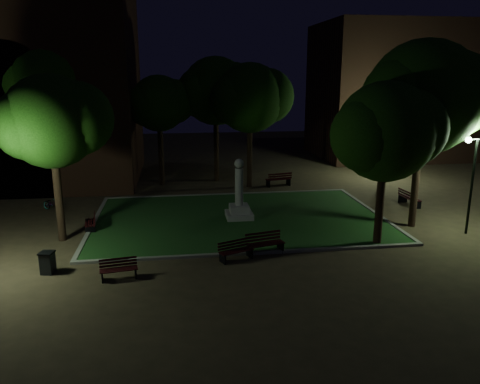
# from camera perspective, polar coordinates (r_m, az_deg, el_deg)

# --- Properties ---
(ground) EXTENTS (80.00, 80.00, 0.00)m
(ground) POSITION_cam_1_polar(r_m,az_deg,el_deg) (23.26, 0.58, -4.78)
(ground) COLOR #413522
(lawn) EXTENTS (15.00, 10.00, 0.08)m
(lawn) POSITION_cam_1_polar(r_m,az_deg,el_deg) (25.12, -0.11, -3.22)
(lawn) COLOR #204B1C
(lawn) RESTS_ON ground
(lawn_kerb) EXTENTS (15.40, 10.40, 0.12)m
(lawn_kerb) POSITION_cam_1_polar(r_m,az_deg,el_deg) (25.12, -0.11, -3.18)
(lawn_kerb) COLOR slate
(lawn_kerb) RESTS_ON ground
(monument) EXTENTS (1.40, 1.40, 3.20)m
(monument) POSITION_cam_1_polar(r_m,az_deg,el_deg) (24.86, -0.11, -1.20)
(monument) COLOR gray
(monument) RESTS_ON lawn
(building_far) EXTENTS (16.00, 10.00, 12.00)m
(building_far) POSITION_cam_1_polar(r_m,az_deg,el_deg) (46.89, 19.40, 11.53)
(building_far) COLOR #4F2D1E
(building_far) RESTS_ON ground
(tree_west) EXTENTS (5.10, 4.17, 7.62)m
(tree_west) POSITION_cam_1_polar(r_m,az_deg,el_deg) (22.36, -21.81, 7.97)
(tree_west) COLOR black
(tree_west) RESTS_ON ground
(tree_north_wl) EXTENTS (4.64, 3.79, 7.52)m
(tree_north_wl) POSITION_cam_1_polar(r_m,az_deg,el_deg) (32.48, -9.71, 10.58)
(tree_north_wl) COLOR black
(tree_north_wl) RESTS_ON ground
(tree_north_er) EXTENTS (5.65, 4.61, 8.32)m
(tree_north_er) POSITION_cam_1_polar(r_m,az_deg,el_deg) (31.40, 1.40, 11.38)
(tree_north_er) COLOR black
(tree_north_er) RESTS_ON ground
(tree_ne) EXTENTS (4.47, 3.65, 6.47)m
(tree_ne) POSITION_cam_1_polar(r_m,az_deg,el_deg) (32.46, 17.49, 8.38)
(tree_ne) COLOR black
(tree_ne) RESTS_ON ground
(tree_east) EXTENTS (6.76, 5.52, 9.23)m
(tree_east) POSITION_cam_1_polar(r_m,az_deg,el_deg) (24.48, 21.74, 10.65)
(tree_east) COLOR black
(tree_east) RESTS_ON ground
(tree_se) EXTENTS (5.34, 4.36, 7.32)m
(tree_se) POSITION_cam_1_polar(r_m,az_deg,el_deg) (21.31, 17.55, 7.01)
(tree_se) COLOR black
(tree_se) RESTS_ON ground
(tree_nw) EXTENTS (6.88, 5.62, 9.83)m
(tree_nw) POSITION_cam_1_polar(r_m,az_deg,el_deg) (32.59, -21.76, 12.28)
(tree_nw) COLOR black
(tree_nw) RESTS_ON ground
(tree_far_north) EXTENTS (5.83, 4.76, 8.78)m
(tree_far_north) POSITION_cam_1_polar(r_m,az_deg,el_deg) (33.42, -2.80, 12.19)
(tree_far_north) COLOR black
(tree_far_north) RESTS_ON ground
(lamppost_se) EXTENTS (1.18, 0.28, 4.74)m
(lamppost_se) POSITION_cam_1_polar(r_m,az_deg,el_deg) (24.67, 26.63, 2.69)
(lamppost_se) COLOR black
(lamppost_se) RESTS_ON ground
(lamppost_nw) EXTENTS (1.18, 0.28, 4.59)m
(lamppost_nw) POSITION_cam_1_polar(r_m,az_deg,el_deg) (33.95, -20.11, 5.96)
(lamppost_nw) COLOR black
(lamppost_nw) RESTS_ON ground
(lamppost_ne) EXTENTS (1.18, 0.28, 3.99)m
(lamppost_ne) POSITION_cam_1_polar(r_m,az_deg,el_deg) (35.71, 17.28, 5.97)
(lamppost_ne) COLOR black
(lamppost_ne) RESTS_ON ground
(bench_near_left) EXTENTS (1.55, 1.03, 0.81)m
(bench_near_left) POSITION_cam_1_polar(r_m,az_deg,el_deg) (19.69, -0.55, -7.21)
(bench_near_left) COLOR black
(bench_near_left) RESTS_ON ground
(bench_near_right) EXTENTS (1.74, 0.94, 0.91)m
(bench_near_right) POSITION_cam_1_polar(r_m,az_deg,el_deg) (20.38, 3.03, -6.33)
(bench_near_right) COLOR black
(bench_near_right) RESTS_ON ground
(bench_west_near) EXTENTS (1.46, 0.69, 0.77)m
(bench_west_near) POSITION_cam_1_polar(r_m,az_deg,el_deg) (18.56, -14.57, -9.13)
(bench_west_near) COLOR black
(bench_west_near) RESTS_ON ground
(bench_left_side) EXTENTS (0.71, 1.47, 0.78)m
(bench_left_side) POSITION_cam_1_polar(r_m,az_deg,el_deg) (24.45, -17.67, -3.61)
(bench_left_side) COLOR black
(bench_left_side) RESTS_ON ground
(bench_right_side) EXTENTS (0.70, 1.72, 0.92)m
(bench_right_side) POSITION_cam_1_polar(r_m,az_deg,el_deg) (29.28, 19.88, -0.75)
(bench_right_side) COLOR black
(bench_right_side) RESTS_ON ground
(bench_far_side) EXTENTS (1.84, 0.94, 0.96)m
(bench_far_side) POSITION_cam_1_polar(r_m,az_deg,el_deg) (32.43, 4.74, 1.50)
(bench_far_side) COLOR black
(bench_far_side) RESTS_ON ground
(trash_bin) EXTENTS (0.62, 0.62, 0.89)m
(trash_bin) POSITION_cam_1_polar(r_m,az_deg,el_deg) (19.84, -22.42, -7.95)
(trash_bin) COLOR black
(trash_bin) RESTS_ON ground
(bicycle) EXTENTS (1.51, 1.33, 0.79)m
(bicycle) POSITION_cam_1_polar(r_m,az_deg,el_deg) (28.58, -21.88, -1.37)
(bicycle) COLOR black
(bicycle) RESTS_ON ground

